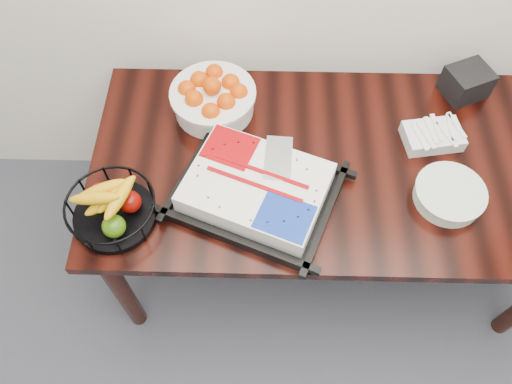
{
  "coord_description": "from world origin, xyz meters",
  "views": [
    {
      "loc": [
        -0.27,
        0.94,
        2.25
      ],
      "look_at": [
        -0.29,
        1.81,
        0.83
      ],
      "focal_mm": 35.0,
      "sensor_mm": 36.0,
      "label": 1
    }
  ],
  "objects_px": {
    "fruit_basket": "(112,209)",
    "tangerine_bowl": "(213,94)",
    "cake_tray": "(256,189)",
    "napkin_box": "(467,82)",
    "plate_stack": "(449,195)",
    "table": "(333,174)"
  },
  "relations": [
    {
      "from": "tangerine_bowl",
      "to": "plate_stack",
      "type": "height_order",
      "value": "tangerine_bowl"
    },
    {
      "from": "cake_tray",
      "to": "fruit_basket",
      "type": "distance_m",
      "value": 0.49
    },
    {
      "from": "cake_tray",
      "to": "tangerine_bowl",
      "type": "height_order",
      "value": "tangerine_bowl"
    },
    {
      "from": "cake_tray",
      "to": "tangerine_bowl",
      "type": "xyz_separation_m",
      "value": [
        -0.17,
        0.4,
        0.04
      ]
    },
    {
      "from": "cake_tray",
      "to": "fruit_basket",
      "type": "bearing_deg",
      "value": -168.46
    },
    {
      "from": "cake_tray",
      "to": "napkin_box",
      "type": "relative_size",
      "value": 4.01
    },
    {
      "from": "fruit_basket",
      "to": "plate_stack",
      "type": "bearing_deg",
      "value": 5.12
    },
    {
      "from": "tangerine_bowl",
      "to": "plate_stack",
      "type": "relative_size",
      "value": 1.35
    },
    {
      "from": "plate_stack",
      "to": "fruit_basket",
      "type": "bearing_deg",
      "value": -174.88
    },
    {
      "from": "napkin_box",
      "to": "plate_stack",
      "type": "bearing_deg",
      "value": -106.56
    },
    {
      "from": "table",
      "to": "tangerine_bowl",
      "type": "bearing_deg",
      "value": 152.99
    },
    {
      "from": "table",
      "to": "tangerine_bowl",
      "type": "height_order",
      "value": "tangerine_bowl"
    },
    {
      "from": "fruit_basket",
      "to": "tangerine_bowl",
      "type": "bearing_deg",
      "value": 58.43
    },
    {
      "from": "cake_tray",
      "to": "plate_stack",
      "type": "height_order",
      "value": "cake_tray"
    },
    {
      "from": "napkin_box",
      "to": "tangerine_bowl",
      "type": "bearing_deg",
      "value": -173.41
    },
    {
      "from": "plate_stack",
      "to": "napkin_box",
      "type": "xyz_separation_m",
      "value": [
        0.15,
        0.51,
        0.03
      ]
    },
    {
      "from": "cake_tray",
      "to": "napkin_box",
      "type": "distance_m",
      "value": 0.96
    },
    {
      "from": "tangerine_bowl",
      "to": "fruit_basket",
      "type": "xyz_separation_m",
      "value": [
        -0.3,
        -0.49,
        -0.02
      ]
    },
    {
      "from": "plate_stack",
      "to": "cake_tray",
      "type": "bearing_deg",
      "value": -179.57
    },
    {
      "from": "cake_tray",
      "to": "napkin_box",
      "type": "height_order",
      "value": "napkin_box"
    },
    {
      "from": "table",
      "to": "fruit_basket",
      "type": "distance_m",
      "value": 0.82
    },
    {
      "from": "table",
      "to": "napkin_box",
      "type": "xyz_separation_m",
      "value": [
        0.53,
        0.35,
        0.14
      ]
    }
  ]
}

